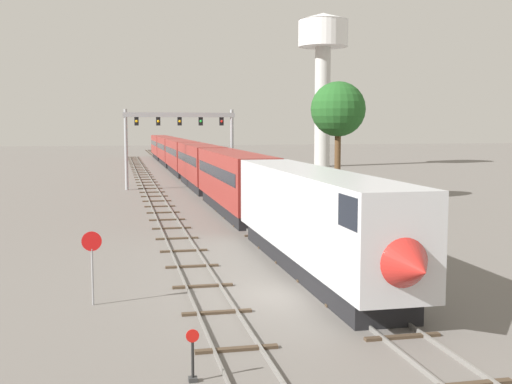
% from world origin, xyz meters
% --- Properties ---
extents(ground_plane, '(400.00, 400.00, 0.00)m').
position_xyz_m(ground_plane, '(0.00, 0.00, 0.00)').
color(ground_plane, slate).
extents(track_main, '(2.60, 200.00, 0.16)m').
position_xyz_m(track_main, '(2.00, 60.00, 0.07)').
color(track_main, slate).
rests_on(track_main, ground).
extents(track_near, '(2.60, 160.00, 0.16)m').
position_xyz_m(track_near, '(-3.50, 40.00, 0.07)').
color(track_near, slate).
rests_on(track_near, ground).
extents(passenger_train, '(3.04, 127.20, 4.80)m').
position_xyz_m(passenger_train, '(2.00, 57.34, 2.61)').
color(passenger_train, silver).
rests_on(passenger_train, ground).
extents(signal_gantry, '(12.10, 0.49, 8.65)m').
position_xyz_m(signal_gantry, '(-0.25, 45.42, 6.33)').
color(signal_gantry, '#999BA0').
rests_on(signal_gantry, ground).
extents(water_tower, '(8.37, 8.37, 25.40)m').
position_xyz_m(water_tower, '(26.88, 79.02, 19.31)').
color(water_tower, beige).
rests_on(water_tower, ground).
extents(switch_stand, '(0.36, 0.24, 1.46)m').
position_xyz_m(switch_stand, '(-5.10, -8.12, 0.52)').
color(switch_stand, black).
rests_on(switch_stand, ground).
extents(stop_sign, '(0.76, 0.08, 2.88)m').
position_xyz_m(stop_sign, '(-8.00, 0.15, 1.87)').
color(stop_sign, gray).
rests_on(stop_sign, ground).
extents(trackside_tree_left, '(5.00, 5.00, 10.90)m').
position_xyz_m(trackside_tree_left, '(12.77, 31.09, 8.31)').
color(trackside_tree_left, brown).
rests_on(trackside_tree_left, ground).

